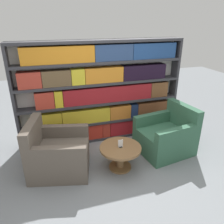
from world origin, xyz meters
TOP-DOWN VIEW (x-y plane):
  - ground_plane at (0.00, 0.00)m, footprint 14.00×14.00m
  - bookshelf at (0.01, 1.29)m, footprint 3.27×0.30m
  - armchair_left at (-0.98, 0.43)m, footprint 1.10×1.01m
  - armchair_right at (1.04, 0.42)m, footprint 1.04×0.95m
  - coffee_table at (0.03, 0.17)m, footprint 0.69×0.69m
  - table_sign at (0.03, 0.17)m, footprint 0.08×0.06m

SIDE VIEW (x-z plane):
  - ground_plane at x=0.00m, z-range 0.00..0.00m
  - coffee_table at x=0.03m, z-range 0.09..0.50m
  - armchair_left at x=-0.98m, z-range -0.14..0.76m
  - armchair_right at x=1.04m, z-range -0.14..0.76m
  - table_sign at x=0.03m, z-range 0.40..0.54m
  - bookshelf at x=0.01m, z-range -0.01..2.01m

